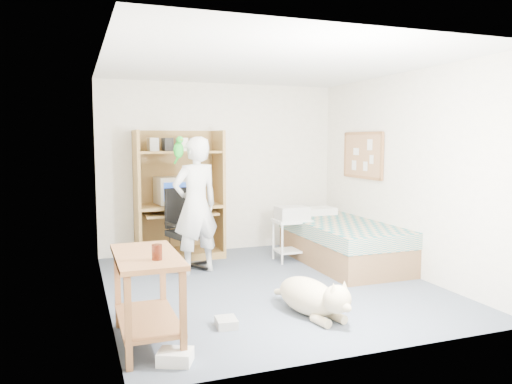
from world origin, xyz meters
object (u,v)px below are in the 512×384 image
at_px(side_desk, 147,285).
at_px(dog, 312,296).
at_px(person, 196,205).
at_px(printer_cart, 292,233).
at_px(computer_hutch, 179,200).
at_px(office_chair, 186,239).
at_px(bed, 342,242).

height_order(side_desk, dog, side_desk).
height_order(side_desk, person, person).
bearing_deg(printer_cart, computer_hutch, 152.67).
distance_m(office_chair, person, 0.58).
distance_m(computer_hutch, bed, 2.35).
bearing_deg(office_chair, person, -94.41).
height_order(person, printer_cart, person).
relative_size(dog, printer_cart, 1.93).
distance_m(bed, person, 2.06).
bearing_deg(printer_cart, office_chair, 174.43).
bearing_deg(computer_hutch, dog, -75.83).
bearing_deg(person, dog, 92.79).
height_order(dog, printer_cart, printer_cart).
relative_size(bed, person, 1.18).
height_order(computer_hutch, printer_cart, computer_hutch).
xyz_separation_m(computer_hutch, office_chair, (-0.03, -0.60, -0.45)).
distance_m(person, printer_cart, 1.47).
distance_m(computer_hutch, printer_cart, 1.67).
bearing_deg(bed, printer_cart, 147.89).
bearing_deg(printer_cart, side_desk, -135.41).
bearing_deg(side_desk, bed, 32.50).
distance_m(bed, office_chair, 2.10).
height_order(bed, person, person).
xyz_separation_m(computer_hutch, printer_cart, (1.42, -0.76, -0.44)).
bearing_deg(computer_hutch, printer_cart, -28.09).
xyz_separation_m(computer_hutch, side_desk, (-0.85, -2.94, -0.33)).
xyz_separation_m(side_desk, person, (0.89, 2.04, 0.36)).
bearing_deg(dog, office_chair, 96.11).
bearing_deg(side_desk, printer_cart, 43.84).
relative_size(office_chair, printer_cart, 1.78).
height_order(computer_hutch, office_chair, computer_hutch).
xyz_separation_m(office_chair, dog, (0.74, -2.21, -0.18)).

